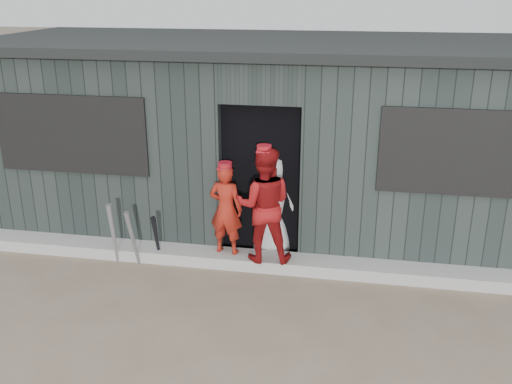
% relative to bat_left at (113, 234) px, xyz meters
% --- Properties ---
extents(ground, '(80.00, 80.00, 0.00)m').
position_rel_bat_left_xyz_m(ground, '(1.76, -1.57, -0.42)').
color(ground, brown).
rests_on(ground, ground).
extents(curb, '(8.00, 0.36, 0.15)m').
position_rel_bat_left_xyz_m(curb, '(1.76, 0.25, -0.34)').
color(curb, '#9F9F9A').
rests_on(curb, ground).
extents(bat_left, '(0.09, 0.22, 0.83)m').
position_rel_bat_left_xyz_m(bat_left, '(0.00, 0.00, 0.00)').
color(bat_left, '#97979F').
rests_on(bat_left, ground).
extents(bat_mid, '(0.14, 0.23, 0.76)m').
position_rel_bat_left_xyz_m(bat_mid, '(0.26, -0.01, -0.04)').
color(bat_mid, gray).
rests_on(bat_mid, ground).
extents(bat_right, '(0.11, 0.31, 0.68)m').
position_rel_bat_left_xyz_m(bat_right, '(0.52, 0.12, -0.08)').
color(bat_right, black).
rests_on(bat_right, ground).
extents(player_red_left, '(0.46, 0.33, 1.16)m').
position_rel_bat_left_xyz_m(player_red_left, '(1.38, 0.28, 0.31)').
color(player_red_left, '#9E1F13').
rests_on(player_red_left, curb).
extents(player_red_right, '(0.75, 0.61, 1.42)m').
position_rel_bat_left_xyz_m(player_red_right, '(1.87, 0.18, 0.44)').
color(player_red_right, maroon).
rests_on(player_red_right, curb).
extents(player_grey_back, '(0.72, 0.53, 1.34)m').
position_rel_bat_left_xyz_m(player_grey_back, '(1.90, 0.64, 0.25)').
color(player_grey_back, '#BDBDBD').
rests_on(player_grey_back, ground).
extents(dugout, '(8.30, 3.30, 2.62)m').
position_rel_bat_left_xyz_m(dugout, '(1.76, 1.93, 0.87)').
color(dugout, black).
rests_on(dugout, ground).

